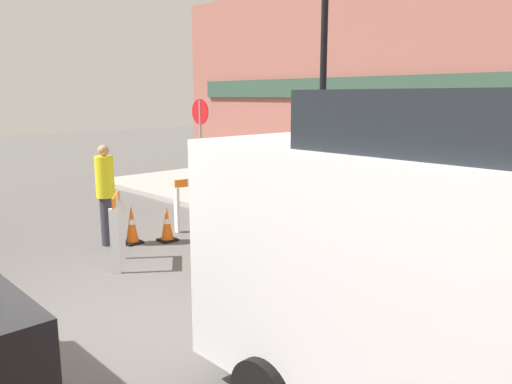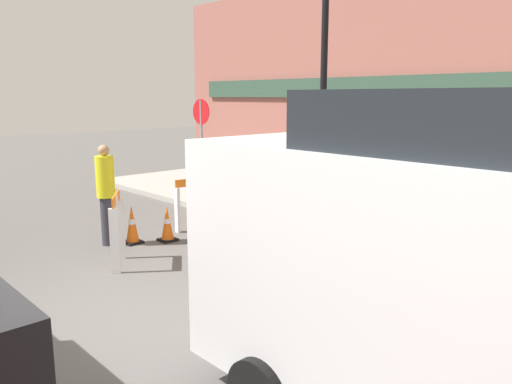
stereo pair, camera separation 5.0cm
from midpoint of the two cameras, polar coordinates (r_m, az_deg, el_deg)
name	(u,v)px [view 2 (the right image)]	position (r m, az deg, el deg)	size (l,w,h in m)	color
ground_plane	(86,331)	(6.09, -18.59, -14.87)	(60.00, 60.00, 0.00)	#565451
sidewalk_slab	(394,226)	(10.23, 15.61, -3.79)	(18.00, 3.68, 0.13)	#9E9B93
storefront_facade	(449,88)	(11.60, 21.33, 11.00)	(18.00, 0.22, 5.50)	#93564C
streetlamp_post	(325,14)	(9.96, 8.08, 19.54)	(0.44, 0.44, 6.28)	black
stop_sign	(201,133)	(12.01, -6.13, 6.74)	(0.60, 0.06, 2.39)	gray
barricade_0	(193,203)	(9.81, -7.05, -1.21)	(0.24, 0.76, 1.02)	white
barricade_1	(117,228)	(7.95, -15.39, -4.00)	(0.69, 0.54, 1.13)	white
barricade_2	(289,250)	(6.57, 4.05, -6.67)	(0.30, 0.81, 1.14)	white
barricade_3	(306,215)	(8.85, 5.95, -2.63)	(0.80, 0.18, 0.98)	white
traffic_cone_0	(132,225)	(9.14, -13.82, -3.68)	(0.30, 0.30, 0.69)	black
traffic_cone_1	(227,212)	(9.98, -3.21, -2.31)	(0.30, 0.30, 0.64)	black
traffic_cone_2	(167,224)	(9.17, -9.95, -3.64)	(0.30, 0.30, 0.64)	black
traffic_cone_3	(305,261)	(7.40, 5.82, -7.83)	(0.30, 0.30, 0.46)	black
person_worker	(106,191)	(9.04, -16.63, 0.07)	(0.43, 0.43, 1.77)	#33333D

